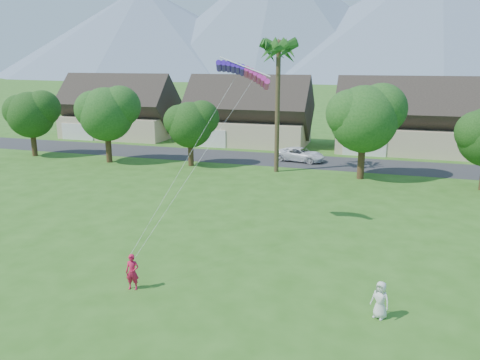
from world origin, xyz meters
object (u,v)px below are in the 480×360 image
at_px(parked_car, 300,154).
at_px(parafoil_kite, 245,71).
at_px(kite_flyer, 132,272).
at_px(watcher, 380,300).

xyz_separation_m(parked_car, parafoil_kite, (0.22, -21.63, 9.17)).
xyz_separation_m(kite_flyer, parked_car, (2.40, 31.24, -0.14)).
bearing_deg(kite_flyer, watcher, -6.81).
height_order(watcher, parked_car, watcher).
xyz_separation_m(watcher, parked_car, (-8.79, 30.46, -0.08)).
height_order(kite_flyer, parked_car, kite_flyer).
bearing_deg(parafoil_kite, kite_flyer, -112.82).
distance_m(kite_flyer, parafoil_kite, 13.45).
distance_m(watcher, parafoil_kite, 15.30).
bearing_deg(watcher, parked_car, 131.79).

